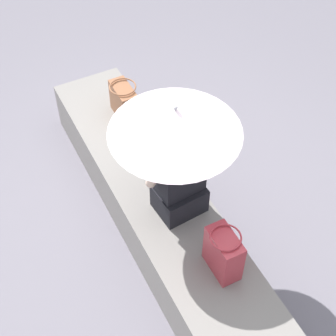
{
  "coord_description": "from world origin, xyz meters",
  "views": [
    {
      "loc": [
        2.36,
        -1.1,
        3.67
      ],
      "look_at": [
        0.11,
        0.04,
        0.81
      ],
      "focal_mm": 57.5,
      "sensor_mm": 36.0,
      "label": 1
    }
  ],
  "objects": [
    {
      "name": "ground_plane",
      "position": [
        0.0,
        0.0,
        0.0
      ],
      "size": [
        14.0,
        14.0,
        0.0
      ],
      "primitive_type": "plane",
      "color": "slate"
    },
    {
      "name": "stone_bench",
      "position": [
        0.0,
        0.0,
        0.23
      ],
      "size": [
        3.04,
        0.63,
        0.46
      ],
      "primitive_type": "cube",
      "color": "gray",
      "rests_on": "ground"
    },
    {
      "name": "person_seated",
      "position": [
        0.22,
        0.07,
        0.85
      ],
      "size": [
        0.31,
        0.48,
        0.9
      ],
      "color": "black",
      "rests_on": "stone_bench"
    },
    {
      "name": "parasol",
      "position": [
        0.18,
        0.06,
        1.32
      ],
      "size": [
        0.89,
        0.89,
        0.99
      ],
      "color": "#B7B7BC",
      "rests_on": "stone_bench"
    },
    {
      "name": "handbag_black",
      "position": [
        0.81,
        0.09,
        0.64
      ],
      "size": [
        0.28,
        0.21,
        0.37
      ],
      "color": "#B2333D",
      "rests_on": "stone_bench"
    },
    {
      "name": "tote_bag_canvas",
      "position": [
        -0.88,
        0.12,
        0.62
      ],
      "size": [
        0.31,
        0.23,
        0.32
      ],
      "color": "brown",
      "rests_on": "stone_bench"
    }
  ]
}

